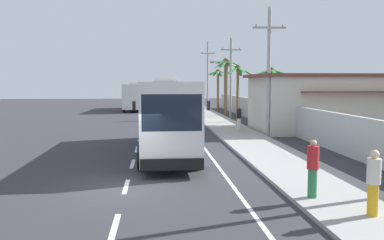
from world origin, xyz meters
TOP-DOWN VIEW (x-y plane):
  - ground_plane at (0.00, 0.00)m, footprint 160.00×160.00m
  - sidewalk_kerb at (6.80, 10.00)m, footprint 3.20×90.00m
  - lane_markings at (2.37, 14.72)m, footprint 3.91×71.00m
  - boundary_wall at (10.60, 14.00)m, footprint 0.24×60.00m
  - coach_bus_foreground at (1.64, 7.08)m, footprint 2.94×12.17m
  - coach_bus_far_lane at (-1.56, 40.35)m, footprint 3.15×11.32m
  - motorcycle_beside_bus at (3.65, 16.41)m, footprint 0.56×1.96m
  - pedestrian_near_kerb at (7.22, 15.53)m, footprint 0.36×0.36m
  - pedestrian_midwalk at (5.83, -2.22)m, footprint 0.36×0.36m
  - pedestrian_far_walk at (6.77, -4.03)m, footprint 0.36×0.36m
  - utility_pole_mid at (8.59, 12.63)m, footprint 2.24×0.24m
  - utility_pole_far at (8.72, 27.51)m, footprint 3.24×0.24m
  - utility_pole_distant at (8.31, 42.40)m, footprint 1.93×0.24m
  - palm_nearest at (9.07, 32.36)m, footprint 2.59×2.55m
  - palm_second at (8.44, 22.09)m, footprint 2.99×3.38m
  - palm_third at (8.71, 29.50)m, footprint 3.00×2.78m
  - palm_fourth at (8.86, 36.46)m, footprint 2.75×2.68m
  - palm_farthest at (10.95, 20.03)m, footprint 3.08×3.15m
  - roadside_building at (15.57, 15.78)m, footprint 14.54×7.65m

SIDE VIEW (x-z plane):
  - ground_plane at x=0.00m, z-range 0.00..0.00m
  - lane_markings at x=2.37m, z-range 0.00..0.01m
  - sidewalk_kerb at x=6.80m, z-range 0.00..0.14m
  - motorcycle_beside_bus at x=3.65m, z-range -0.16..1.50m
  - boundary_wall at x=10.60m, z-range 0.00..2.06m
  - pedestrian_near_kerb at x=7.22m, z-range 0.18..1.93m
  - pedestrian_far_walk at x=6.77m, z-range 0.19..1.95m
  - pedestrian_midwalk at x=5.83m, z-range 0.18..1.96m
  - coach_bus_far_lane at x=-1.56m, z-range 0.08..3.83m
  - coach_bus_foreground at x=1.64m, z-range 0.08..4.05m
  - roadside_building at x=15.57m, z-range 0.02..4.30m
  - palm_fourth at x=8.86m, z-range 1.12..6.48m
  - palm_farthest at x=10.95m, z-range 1.39..6.38m
  - palm_second at x=8.44m, z-range 1.37..6.63m
  - palm_nearest at x=9.07m, z-range 1.11..7.57m
  - utility_pole_far at x=8.72m, z-range 0.28..8.47m
  - palm_third at x=8.71m, z-range 1.29..7.55m
  - utility_pole_mid at x=8.59m, z-range 0.19..8.81m
  - utility_pole_distant at x=8.31m, z-range 0.16..9.46m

